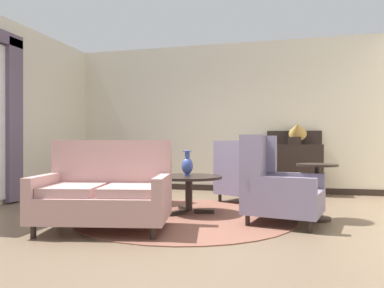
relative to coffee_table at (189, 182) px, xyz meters
The scene contains 14 objects.
ground 0.69m from the coffee_table, 89.16° to the right, with size 8.95×8.95×0.00m, color brown.
wall_back 2.85m from the coffee_table, 89.83° to the left, with size 6.55×0.08×3.07m, color beige.
wall_left 3.40m from the coffee_table, behind, with size 0.08×4.42×3.07m, color beige.
baseboard_back 2.60m from the coffee_table, 89.83° to the left, with size 6.39×0.03×0.12m, color black.
area_rug 0.49m from the coffee_table, 88.06° to the right, with size 2.93×2.93×0.01m, color brown.
coffee_table is the anchor object (origin of this frame).
porcelain_vase 0.24m from the coffee_table, 130.03° to the right, with size 0.16×0.16×0.36m.
settee 1.36m from the coffee_table, 120.41° to the right, with size 1.60×1.13×1.03m.
armchair_back_corner 1.36m from the coffee_table, 63.47° to the left, with size 1.02×1.06×1.04m.
armchair_foreground_right 1.31m from the coffee_table, 148.27° to the left, with size 1.11×1.07×1.01m.
armchair_beside_settee 1.25m from the coffee_table, 15.28° to the right, with size 1.03×0.96×1.10m.
side_table 1.72m from the coffee_table, ahead, with size 0.52×0.52×0.73m.
sideboard 2.77m from the coffee_table, 57.62° to the left, with size 1.04×0.40×1.24m.
gramophone 2.83m from the coffee_table, 55.73° to the left, with size 0.36×0.45×0.52m.
Camera 1 is at (1.32, -4.49, 0.99)m, focal length 34.53 mm.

